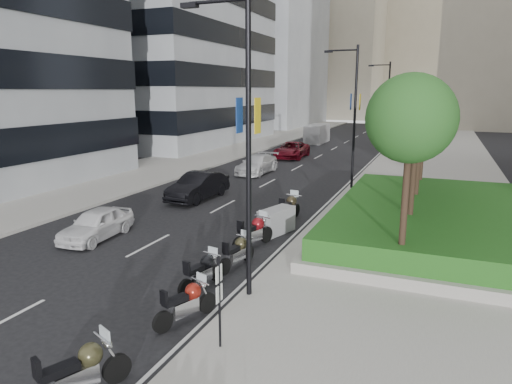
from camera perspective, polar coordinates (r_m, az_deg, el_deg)
The scene contains 30 objects.
ground at distance 15.81m, azimuth -17.17°, elevation -11.48°, with size 160.00×160.00×0.00m, color black.
sidewalk_right at distance 41.51m, azimuth 21.28°, elevation 3.11°, with size 10.00×100.00×0.15m, color #9E9B93.
sidewalk_left at distance 46.70m, azimuth -5.45°, elevation 4.88°, with size 8.00×100.00×0.15m, color #9E9B93.
lane_edge at distance 41.91m, azimuth 14.02°, elevation 3.58°, with size 0.12×100.00×0.01m, color silver.
lane_centre at distance 42.92m, azimuth 7.13°, elevation 4.07°, with size 0.12×100.00×0.01m, color silver.
building_grey_far at distance 88.08m, azimuth -0.34°, elevation 18.27°, with size 22.00×26.00×30.00m, color gray.
building_cream_left at distance 114.87m, azimuth 8.59°, elevation 17.81°, with size 26.00×24.00×34.00m, color #B7AD93.
building_cream_centre at distance 131.86m, azimuth 19.69°, elevation 17.42°, with size 30.00×24.00×38.00m, color #B7AD93.
planter at distance 21.87m, azimuth 22.80°, elevation -4.21°, with size 10.00×14.00×0.40m, color #9D9992.
hedge at distance 21.71m, azimuth 22.93°, elevation -2.69°, with size 9.40×13.40×0.80m, color #234B15.
tree_0 at distance 15.09m, azimuth 18.79°, elevation 8.61°, with size 2.80×2.80×6.30m.
tree_1 at distance 19.08m, azimuth 19.58°, elevation 9.25°, with size 2.80×2.80×6.30m.
tree_2 at distance 23.07m, azimuth 20.09°, elevation 9.67°, with size 2.80×2.80×6.30m.
tree_3 at distance 27.06m, azimuth 20.46°, elevation 9.97°, with size 2.80×2.80×6.30m.
lamp_post_0 at distance 13.19m, azimuth -1.57°, elevation 7.22°, with size 2.34×0.45×9.00m.
lamp_post_1 at distance 29.53m, azimuth 11.97°, elevation 9.93°, with size 2.34×0.45×9.00m.
lamp_post_2 at distance 47.34m, azimuth 15.97°, elevation 10.63°, with size 2.34×0.45×9.00m.
parking_sign at distance 11.24m, azimuth -4.60°, elevation -12.97°, with size 0.06×0.32×2.50m.
motorcycle_0 at distance 10.74m, azimuth -21.16°, elevation -20.22°, with size 1.14×2.21×1.17m.
motorcycle_1 at distance 13.09m, azimuth -8.64°, elevation -13.50°, with size 0.99×2.05×1.07m.
motorcycle_2 at distance 15.04m, azimuth -6.69°, elevation -9.88°, with size 0.75×2.12×1.07m.
motorcycle_3 at distance 16.66m, azimuth -2.31°, elevation -7.53°, with size 0.71×2.14×1.07m.
motorcycle_4 at distance 18.65m, azimuth -0.27°, elevation -5.04°, with size 1.00×2.36×1.21m.
motorcycle_5 at distance 20.48m, azimuth 2.58°, elevation -3.65°, with size 1.28×2.04×1.15m.
motorcycle_6 at distance 22.50m, azimuth 4.17°, elevation -2.00°, with size 0.81×2.42×1.21m.
car_a at distance 20.90m, azimuth -19.32°, elevation -3.77°, with size 1.57×3.90×1.33m, color white.
car_b at distance 27.02m, azimuth -7.26°, elevation 0.72°, with size 1.66×4.77×1.57m, color black.
car_c at distance 35.35m, azimuth 0.13°, elevation 3.51°, with size 2.01×4.93×1.43m, color silver.
car_d at distance 43.72m, azimuth 4.49°, elevation 5.27°, with size 2.50×5.43×1.51m, color maroon.
delivery_van at distance 56.64m, azimuth 7.57°, elevation 7.15°, with size 2.01×5.25×2.20m.
Camera 1 is at (9.41, -11.03, 6.30)m, focal length 32.00 mm.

